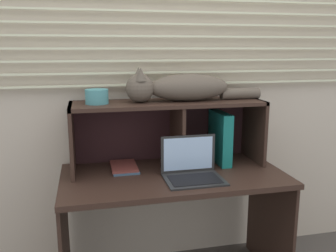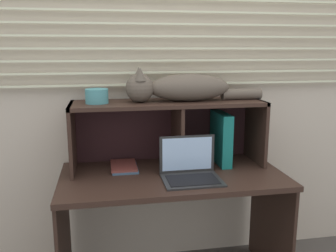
{
  "view_description": "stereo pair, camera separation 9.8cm",
  "coord_description": "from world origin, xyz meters",
  "px_view_note": "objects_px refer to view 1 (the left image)",
  "views": [
    {
      "loc": [
        -0.47,
        -1.73,
        1.41
      ],
      "look_at": [
        0.0,
        0.34,
        0.95
      ],
      "focal_mm": 38.94,
      "sensor_mm": 36.0,
      "label": 1
    },
    {
      "loc": [
        -0.38,
        -1.75,
        1.41
      ],
      "look_at": [
        0.0,
        0.34,
        0.95
      ],
      "focal_mm": 38.94,
      "sensor_mm": 36.0,
      "label": 2
    }
  ],
  "objects_px": {
    "book_stack": "(124,167)",
    "binder_upright": "(220,138)",
    "cat": "(180,87)",
    "small_basket": "(97,97)",
    "laptop": "(192,170)"
  },
  "relations": [
    {
      "from": "book_stack",
      "to": "binder_upright",
      "type": "bearing_deg",
      "value": 0.56
    },
    {
      "from": "book_stack",
      "to": "cat",
      "type": "bearing_deg",
      "value": 0.99
    },
    {
      "from": "small_basket",
      "to": "laptop",
      "type": "bearing_deg",
      "value": -25.72
    },
    {
      "from": "laptop",
      "to": "binder_upright",
      "type": "height_order",
      "value": "binder_upright"
    },
    {
      "from": "cat",
      "to": "small_basket",
      "type": "distance_m",
      "value": 0.48
    },
    {
      "from": "binder_upright",
      "to": "small_basket",
      "type": "relative_size",
      "value": 2.46
    },
    {
      "from": "book_stack",
      "to": "small_basket",
      "type": "distance_m",
      "value": 0.45
    },
    {
      "from": "book_stack",
      "to": "small_basket",
      "type": "height_order",
      "value": "small_basket"
    },
    {
      "from": "laptop",
      "to": "book_stack",
      "type": "bearing_deg",
      "value": 146.49
    },
    {
      "from": "laptop",
      "to": "binder_upright",
      "type": "relative_size",
      "value": 1.0
    },
    {
      "from": "binder_upright",
      "to": "book_stack",
      "type": "xyz_separation_m",
      "value": [
        -0.6,
        -0.01,
        -0.15
      ]
    },
    {
      "from": "cat",
      "to": "book_stack",
      "type": "xyz_separation_m",
      "value": [
        -0.34,
        -0.01,
        -0.46
      ]
    },
    {
      "from": "binder_upright",
      "to": "book_stack",
      "type": "bearing_deg",
      "value": -179.44
    },
    {
      "from": "binder_upright",
      "to": "small_basket",
      "type": "xyz_separation_m",
      "value": [
        -0.74,
        0.0,
        0.28
      ]
    },
    {
      "from": "cat",
      "to": "laptop",
      "type": "relative_size",
      "value": 2.6
    }
  ]
}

